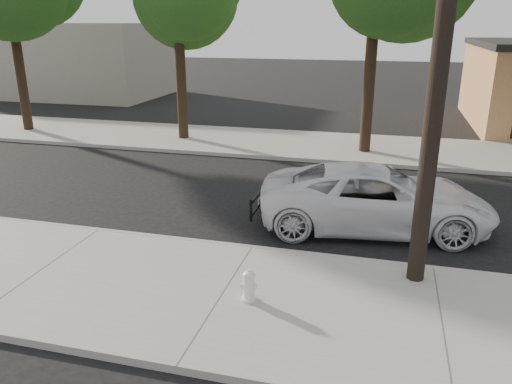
% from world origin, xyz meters
% --- Properties ---
extents(ground, '(120.00, 120.00, 0.00)m').
position_xyz_m(ground, '(0.00, 0.00, 0.00)').
color(ground, black).
rests_on(ground, ground).
extents(near_sidewalk, '(90.00, 4.40, 0.15)m').
position_xyz_m(near_sidewalk, '(0.00, -4.30, 0.07)').
color(near_sidewalk, gray).
rests_on(near_sidewalk, ground).
extents(far_sidewalk, '(90.00, 5.00, 0.15)m').
position_xyz_m(far_sidewalk, '(0.00, 8.50, 0.07)').
color(far_sidewalk, gray).
rests_on(far_sidewalk, ground).
extents(curb_near, '(90.00, 0.12, 0.16)m').
position_xyz_m(curb_near, '(0.00, -2.10, 0.07)').
color(curb_near, '#9E9B93').
rests_on(curb_near, ground).
extents(building_far, '(14.00, 8.00, 5.00)m').
position_xyz_m(building_far, '(-20.00, 20.00, 2.50)').
color(building_far, gray).
rests_on(building_far, ground).
extents(utility_pole, '(1.40, 0.34, 9.00)m').
position_xyz_m(utility_pole, '(3.60, -2.70, 4.70)').
color(utility_pole, black).
rests_on(utility_pole, near_sidewalk).
extents(police_cruiser, '(6.18, 3.47, 1.63)m').
position_xyz_m(police_cruiser, '(2.68, 0.15, 0.82)').
color(police_cruiser, white).
rests_on(police_cruiser, ground).
extents(fire_hydrant, '(0.32, 0.29, 0.60)m').
position_xyz_m(fire_hydrant, '(0.55, -4.38, 0.44)').
color(fire_hydrant, silver).
rests_on(fire_hydrant, near_sidewalk).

